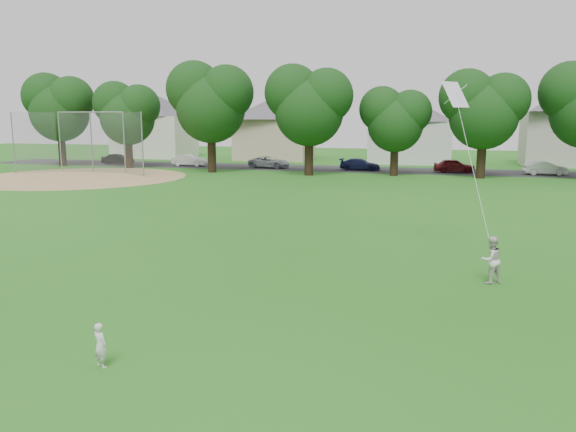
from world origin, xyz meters
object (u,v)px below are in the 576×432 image
(kite, at_px, (472,166))
(baseball_backstop, at_px, (88,143))
(toddler, at_px, (100,345))
(older_boy, at_px, (491,260))

(kite, height_order, baseball_backstop, kite)
(toddler, relative_size, kite, 0.16)
(older_boy, height_order, kite, kite)
(toddler, xyz_separation_m, baseball_backstop, (-24.78, 35.02, 2.27))
(toddler, bearing_deg, older_boy, -115.19)
(kite, bearing_deg, baseball_backstop, 142.19)
(kite, bearing_deg, toddler, -126.06)
(baseball_backstop, bearing_deg, older_boy, -39.17)
(toddler, distance_m, kite, 12.83)
(toddler, distance_m, older_boy, 11.54)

